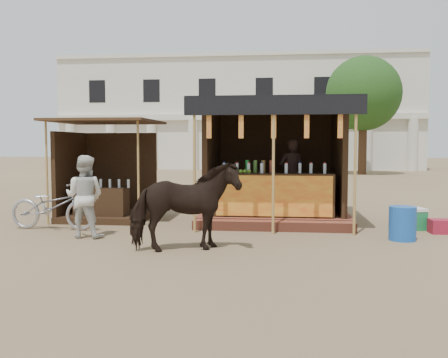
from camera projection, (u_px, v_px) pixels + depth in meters
name	position (u px, v px, depth m)	size (l,w,h in m)	color
ground	(214.00, 249.00, 8.63)	(120.00, 120.00, 0.00)	#846B4C
main_stall	(275.00, 177.00, 11.78)	(3.60, 3.61, 2.78)	brown
secondary_stall	(102.00, 184.00, 12.14)	(2.40, 2.40, 2.38)	#342113
cow	(185.00, 206.00, 8.38)	(0.82, 1.81, 1.53)	black
motorbike	(53.00, 206.00, 10.55)	(0.66, 1.89, 0.99)	#A09FA8
bystander	(84.00, 196.00, 9.63)	(0.78, 0.60, 1.60)	silver
blue_barrel	(403.00, 223.00, 9.37)	(0.50, 0.50, 0.64)	#1750AF
red_crate	(440.00, 226.00, 10.12)	(0.40, 0.37, 0.28)	maroon
cooler	(409.00, 219.00, 10.54)	(0.73, 0.59, 0.46)	#1C7F43
background_building	(239.00, 116.00, 38.26)	(26.00, 7.45, 8.18)	silver
tree	(360.00, 97.00, 29.61)	(4.50, 4.40, 7.00)	#382314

